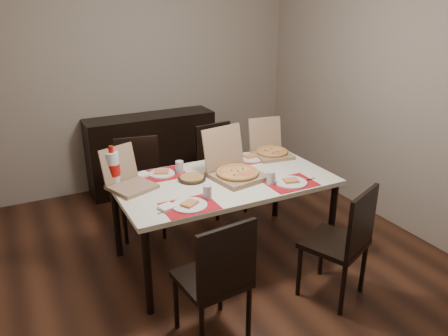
{
  "coord_description": "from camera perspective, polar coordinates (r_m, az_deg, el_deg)",
  "views": [
    {
      "loc": [
        -1.49,
        -3.02,
        2.19
      ],
      "look_at": [
        0.07,
        0.01,
        0.85
      ],
      "focal_mm": 35.0,
      "sensor_mm": 36.0,
      "label": 1
    }
  ],
  "objects": [
    {
      "name": "ground",
      "position": [
        4.02,
        -0.8,
        -11.69
      ],
      "size": [
        3.8,
        4.0,
        0.02
      ],
      "primitive_type": "cube",
      "color": "#412214",
      "rests_on": "ground"
    },
    {
      "name": "room_walls",
      "position": [
        3.78,
        -3.95,
        14.54
      ],
      "size": [
        3.84,
        4.02,
        2.62
      ],
      "color": "gray",
      "rests_on": "ground"
    },
    {
      "name": "sideboard",
      "position": [
        5.31,
        -9.41,
        2.08
      ],
      "size": [
        1.5,
        0.4,
        0.9
      ],
      "primitive_type": "cube",
      "color": "black",
      "rests_on": "ground"
    },
    {
      "name": "dining_table",
      "position": [
        3.72,
        0.0,
        -2.39
      ],
      "size": [
        1.8,
        1.0,
        0.75
      ],
      "color": "beige",
      "rests_on": "ground"
    },
    {
      "name": "chair_near_left",
      "position": [
        2.89,
        -0.9,
        -14.0
      ],
      "size": [
        0.46,
        0.46,
        0.93
      ],
      "color": "black",
      "rests_on": "ground"
    },
    {
      "name": "chair_near_right",
      "position": [
        3.39,
        15.39,
        -8.99
      ],
      "size": [
        0.55,
        0.55,
        0.93
      ],
      "color": "black",
      "rests_on": "ground"
    },
    {
      "name": "chair_far_left",
      "position": [
        4.32,
        -10.95,
        -1.79
      ],
      "size": [
        0.49,
        0.49,
        0.93
      ],
      "color": "black",
      "rests_on": "ground"
    },
    {
      "name": "chair_far_right",
      "position": [
        4.69,
        -0.64,
        0.54
      ],
      "size": [
        0.46,
        0.46,
        0.93
      ],
      "color": "black",
      "rests_on": "ground"
    },
    {
      "name": "setting_near_left",
      "position": [
        3.24,
        -4.25,
        -4.49
      ],
      "size": [
        0.46,
        0.3,
        0.11
      ],
      "color": "#BA0C17",
      "rests_on": "dining_table"
    },
    {
      "name": "setting_near_right",
      "position": [
        3.63,
        8.06,
        -1.72
      ],
      "size": [
        0.45,
        0.3,
        0.11
      ],
      "color": "#BA0C17",
      "rests_on": "dining_table"
    },
    {
      "name": "setting_far_left",
      "position": [
        3.82,
        -7.79,
        -0.52
      ],
      "size": [
        0.47,
        0.3,
        0.11
      ],
      "color": "#BA0C17",
      "rests_on": "dining_table"
    },
    {
      "name": "setting_far_right",
      "position": [
        4.13,
        2.96,
        1.36
      ],
      "size": [
        0.48,
        0.3,
        0.11
      ],
      "color": "#BA0C17",
      "rests_on": "dining_table"
    },
    {
      "name": "napkin_loose",
      "position": [
        3.76,
        1.19,
        -0.88
      ],
      "size": [
        0.14,
        0.14,
        0.02
      ],
      "primitive_type": "cube",
      "rotation": [
        0.0,
        0.0,
        1.3
      ],
      "color": "white",
      "rests_on": "dining_table"
    },
    {
      "name": "pizza_box_center",
      "position": [
        3.71,
        1.45,
        -0.34
      ],
      "size": [
        0.47,
        0.51,
        0.4
      ],
      "color": "#88694F",
      "rests_on": "dining_table"
    },
    {
      "name": "pizza_box_right",
      "position": [
        4.25,
        6.1,
        2.37
      ],
      "size": [
        0.38,
        0.41,
        0.34
      ],
      "color": "#88694F",
      "rests_on": "dining_table"
    },
    {
      "name": "pizza_box_left",
      "position": [
        3.59,
        -12.38,
        -1.64
      ],
      "size": [
        0.42,
        0.44,
        0.32
      ],
      "color": "#88694F",
      "rests_on": "dining_table"
    },
    {
      "name": "faina_plate",
      "position": [
        3.68,
        -4.22,
        -1.35
      ],
      "size": [
        0.24,
        0.24,
        0.03
      ],
      "color": "black",
      "rests_on": "dining_table"
    },
    {
      "name": "dip_bowl",
      "position": [
        3.83,
        0.13,
        -0.36
      ],
      "size": [
        0.15,
        0.15,
        0.03
      ],
      "primitive_type": "imported",
      "rotation": [
        0.0,
        0.0,
        0.43
      ],
      "color": "white",
      "rests_on": "dining_table"
    },
    {
      "name": "soda_bottle",
      "position": [
        3.64,
        -14.29,
        -0.07
      ],
      "size": [
        0.11,
        0.11,
        0.33
      ],
      "color": "silver",
      "rests_on": "dining_table"
    }
  ]
}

